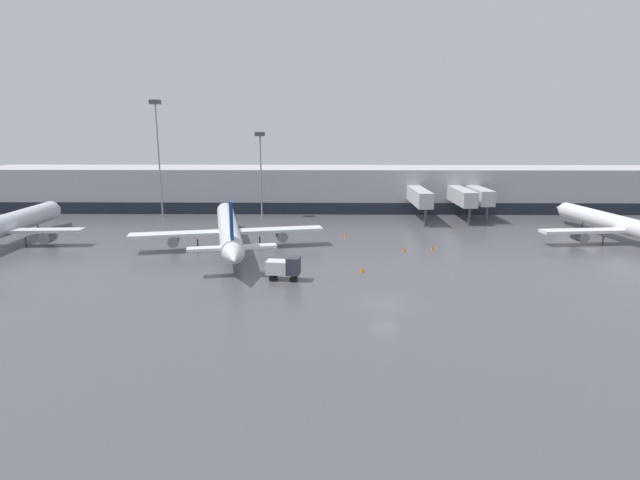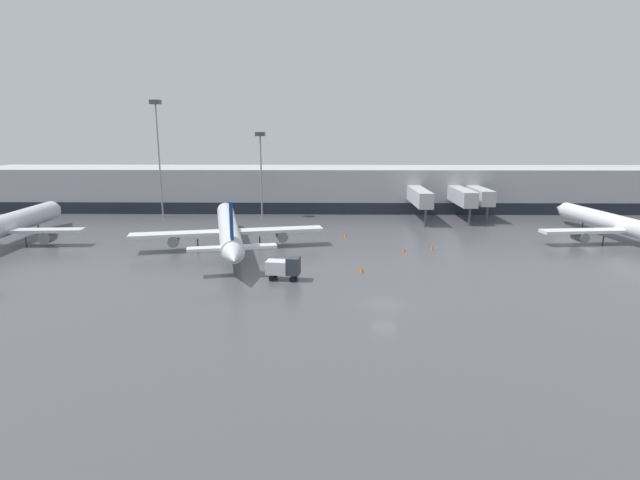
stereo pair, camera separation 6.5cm
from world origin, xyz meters
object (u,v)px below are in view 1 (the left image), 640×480
at_px(service_truck_0, 284,267).
at_px(traffic_cone_1, 346,234).
at_px(parked_jet_1, 1,227).
at_px(apron_light_mast_0, 157,128).
at_px(traffic_cone_0, 362,270).
at_px(parked_jet_0, 228,229).
at_px(parked_jet_2, 628,227).
at_px(apron_light_mast_2, 260,149).
at_px(traffic_cone_3, 404,249).
at_px(traffic_cone_4, 432,247).

relative_size(service_truck_0, traffic_cone_1, 5.09).
distance_m(parked_jet_1, traffic_cone_1, 51.82).
bearing_deg(apron_light_mast_0, traffic_cone_0, -46.57).
distance_m(parked_jet_0, parked_jet_2, 59.79).
distance_m(traffic_cone_1, apron_light_mast_2, 27.99).
distance_m(service_truck_0, apron_light_mast_0, 52.61).
distance_m(parked_jet_2, apron_light_mast_2, 63.99).
height_order(parked_jet_2, traffic_cone_3, parked_jet_2).
xyz_separation_m(service_truck_0, traffic_cone_4, (20.05, 14.92, -1.14)).
xyz_separation_m(parked_jet_0, apron_light_mast_0, (-18.27, 26.49, 14.30)).
relative_size(traffic_cone_3, traffic_cone_4, 0.93).
distance_m(traffic_cone_0, traffic_cone_1, 21.10).
xyz_separation_m(service_truck_0, traffic_cone_3, (15.84, 13.72, -1.17)).
bearing_deg(service_truck_0, parked_jet_1, 166.60).
height_order(parked_jet_2, traffic_cone_4, parked_jet_2).
distance_m(traffic_cone_0, apron_light_mast_0, 56.04).
bearing_deg(parked_jet_2, apron_light_mast_2, 61.70).
height_order(parked_jet_1, traffic_cone_1, parked_jet_1).
height_order(parked_jet_0, apron_light_mast_2, apron_light_mast_2).
relative_size(traffic_cone_4, apron_light_mast_2, 0.04).
xyz_separation_m(traffic_cone_4, apron_light_mast_2, (-28.12, 28.33, 12.83)).
relative_size(traffic_cone_0, apron_light_mast_2, 0.04).
bearing_deg(apron_light_mast_2, apron_light_mast_0, -176.19).
xyz_separation_m(traffic_cone_3, traffic_cone_4, (4.21, 1.20, 0.03)).
bearing_deg(traffic_cone_1, traffic_cone_4, -37.55).
bearing_deg(apron_light_mast_0, service_truck_0, -56.67).
distance_m(service_truck_0, traffic_cone_3, 20.99).
relative_size(service_truck_0, traffic_cone_0, 5.95).
bearing_deg(traffic_cone_4, parked_jet_1, 178.60).
distance_m(parked_jet_1, traffic_cone_3, 59.17).
distance_m(traffic_cone_1, apron_light_mast_0, 43.15).
xyz_separation_m(parked_jet_2, traffic_cone_4, (-30.28, -4.46, -2.20)).
bearing_deg(parked_jet_2, parked_jet_0, 87.69).
distance_m(parked_jet_2, apron_light_mast_0, 82.44).
bearing_deg(apron_light_mast_0, parked_jet_2, -16.16).
xyz_separation_m(parked_jet_0, parked_jet_1, (-33.89, 1.00, -0.03)).
bearing_deg(traffic_cone_4, apron_light_mast_0, 150.43).
height_order(apron_light_mast_0, apron_light_mast_2, apron_light_mast_0).
distance_m(traffic_cone_0, traffic_cone_4, 16.04).
xyz_separation_m(apron_light_mast_0, apron_light_mast_2, (19.52, 1.30, -4.03)).
xyz_separation_m(traffic_cone_0, traffic_cone_4, (10.90, 11.77, 0.03)).
bearing_deg(apron_light_mast_0, apron_light_mast_2, 3.81).
relative_size(parked_jet_1, traffic_cone_1, 48.47).
relative_size(parked_jet_2, traffic_cone_4, 52.50).
height_order(service_truck_0, apron_light_mast_0, apron_light_mast_0).
bearing_deg(service_truck_0, traffic_cone_0, 26.44).
relative_size(parked_jet_2, service_truck_0, 9.60).
distance_m(traffic_cone_1, traffic_cone_3, 13.12).
relative_size(service_truck_0, traffic_cone_4, 5.47).
bearing_deg(traffic_cone_0, parked_jet_2, 21.51).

